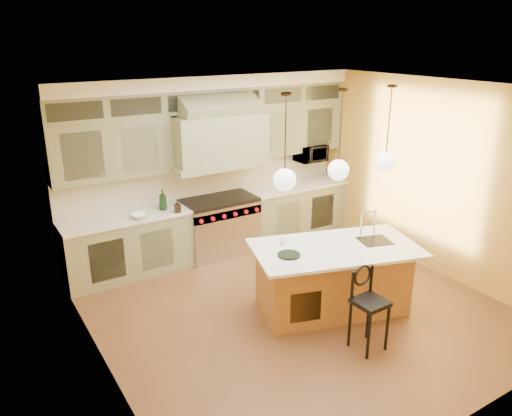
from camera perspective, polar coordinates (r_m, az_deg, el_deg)
floor at (r=6.85m, az=4.54°, el=-11.36°), size 5.00×5.00×0.00m
ceiling at (r=5.93m, az=5.30°, el=13.52°), size 5.00×5.00×0.00m
wall_back at (r=8.29m, az=-5.52°, el=4.98°), size 5.00×0.00×5.00m
wall_front at (r=4.66m, az=23.77°, el=-8.43°), size 5.00×0.00×5.00m
wall_left at (r=5.23m, az=-17.72°, el=-4.62°), size 0.00×5.00×5.00m
wall_right at (r=7.94m, az=19.54°, el=3.30°), size 0.00×5.00×5.00m
back_cabinetry at (r=8.06m, az=-4.66°, el=4.45°), size 5.00×0.77×2.90m
range at (r=8.28m, az=-4.20°, el=-2.01°), size 1.20×0.74×0.96m
kitchen_island at (r=6.68m, az=8.77°, el=-7.77°), size 2.35×1.70×1.35m
counter_stool at (r=5.94m, az=12.73°, el=-10.65°), size 0.36×0.36×1.01m
microwave at (r=9.10m, az=6.29°, el=6.26°), size 0.54×0.37×0.30m
oil_bottle_a at (r=7.71m, az=-10.61°, el=0.93°), size 0.14×0.14×0.32m
oil_bottle_b at (r=7.58m, az=-8.98°, el=0.19°), size 0.10×0.10×0.20m
fruit_bowl at (r=7.47m, az=-12.95°, el=-0.86°), size 0.31×0.31×0.07m
cup at (r=6.44m, az=3.07°, el=-3.84°), size 0.10×0.10×0.08m
pendant_left at (r=5.67m, az=3.30°, el=3.52°), size 0.26×0.26×1.11m
pendant_center at (r=6.16m, az=9.41°, el=4.56°), size 0.26×0.26×1.11m
pendant_right at (r=6.70m, az=14.60°, el=5.39°), size 0.26×0.26×1.11m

